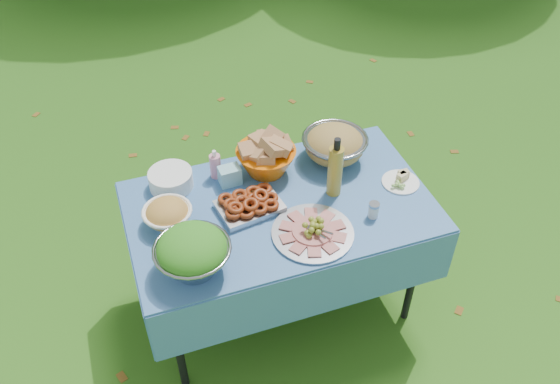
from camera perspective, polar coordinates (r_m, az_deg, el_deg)
The scene contains 14 objects.
ground at distance 3.43m, azimuth 0.02°, elevation -10.50°, with size 80.00×80.00×0.00m, color #163C0A.
picnic_table at distance 3.13m, azimuth 0.02°, elevation -6.31°, with size 1.46×0.86×0.76m, color #73A9DE.
salad_bowl at distance 2.53m, azimuth -8.43°, elevation -5.77°, with size 0.33×0.33×0.22m, color gray, non-canonical shape.
pasta_bowl_white at distance 2.78m, azimuth -10.78°, elevation -2.07°, with size 0.22×0.22×0.13m, color white, non-canonical shape.
plate_stack at distance 2.98m, azimuth -10.47°, elevation 1.21°, with size 0.22×0.22×0.09m, color white.
wipes_box at distance 2.96m, azimuth -4.86°, elevation 1.59°, with size 0.11×0.08×0.10m, color #88CFDF.
sanitizer_bottle at distance 2.98m, azimuth -6.26°, elevation 2.72°, with size 0.06×0.06×0.16m, color pink.
bread_bowl at distance 2.99m, azimuth -1.36°, elevation 3.56°, with size 0.31×0.31×0.20m, color orange, non-canonical shape.
pasta_bowl_steel at distance 3.09m, azimuth 5.28°, elevation 4.61°, with size 0.34×0.34×0.18m, color gray, non-canonical shape.
fried_tray at distance 2.82m, azimuth -2.96°, elevation -1.17°, with size 0.30×0.21×0.07m, color silver.
charcuterie_platter at distance 2.70m, azimuth 3.19°, elevation -3.43°, with size 0.38×0.38×0.09m, color #A3A5AB.
oil_bottle at distance 2.83m, azimuth 5.35°, elevation 2.44°, with size 0.07×0.07×0.33m, color #AE8F2B.
cheese_plate at distance 3.02m, azimuth 11.57°, elevation 1.24°, with size 0.19×0.19×0.05m, color white.
shaker at distance 2.81m, azimuth 9.00°, elevation -1.72°, with size 0.05×0.05×0.08m, color silver.
Camera 1 is at (-0.68, -1.95, 2.74)m, focal length 38.00 mm.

